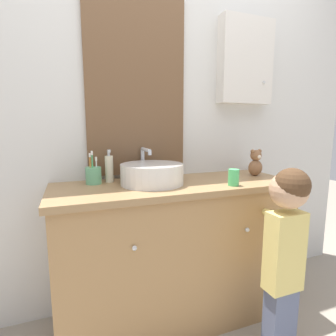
% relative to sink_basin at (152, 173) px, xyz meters
% --- Properties ---
extents(wall_back, '(3.20, 0.18, 2.50)m').
position_rel_sink_basin_xyz_m(wall_back, '(0.17, 0.26, 0.35)').
color(wall_back, silver).
rests_on(wall_back, ground_plane).
extents(vanity_counter, '(1.43, 0.53, 0.86)m').
position_rel_sink_basin_xyz_m(vanity_counter, '(0.15, -0.02, -0.49)').
color(vanity_counter, '#A37A4C').
rests_on(vanity_counter, ground_plane).
extents(sink_basin, '(0.36, 0.41, 0.20)m').
position_rel_sink_basin_xyz_m(sink_basin, '(0.00, 0.00, 0.00)').
color(sink_basin, silver).
rests_on(sink_basin, vanity_counter).
extents(toothbrush_holder, '(0.09, 0.09, 0.19)m').
position_rel_sink_basin_xyz_m(toothbrush_holder, '(-0.32, 0.12, -0.01)').
color(toothbrush_holder, '#66B27F').
rests_on(toothbrush_holder, vanity_counter).
extents(soap_dispenser, '(0.05, 0.05, 0.20)m').
position_rel_sink_basin_xyz_m(soap_dispenser, '(-0.22, 0.14, 0.02)').
color(soap_dispenser, beige).
rests_on(soap_dispenser, vanity_counter).
extents(child_figure, '(0.18, 0.48, 1.00)m').
position_rel_sink_basin_xyz_m(child_figure, '(0.53, -0.49, -0.28)').
color(child_figure, slate).
rests_on(child_figure, ground_plane).
extents(teddy_bear, '(0.10, 0.08, 0.18)m').
position_rel_sink_basin_xyz_m(teddy_bear, '(0.73, 0.01, 0.02)').
color(teddy_bear, brown).
rests_on(teddy_bear, vanity_counter).
extents(drinking_cup, '(0.06, 0.06, 0.09)m').
position_rel_sink_basin_xyz_m(drinking_cup, '(0.42, -0.20, -0.02)').
color(drinking_cup, '#4CC670').
rests_on(drinking_cup, vanity_counter).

